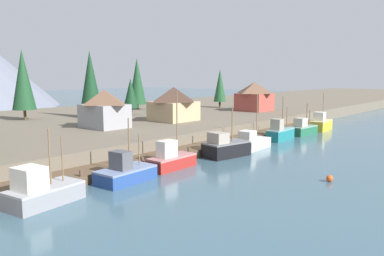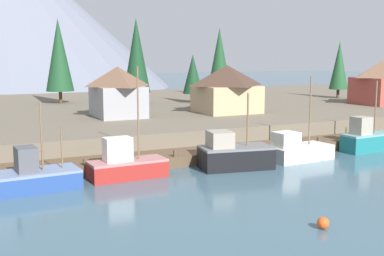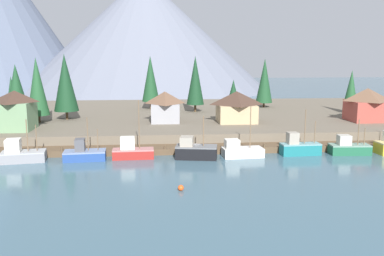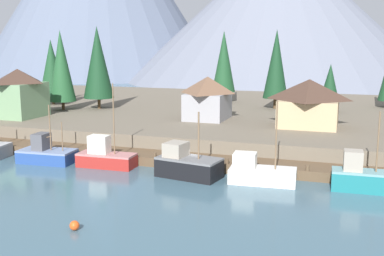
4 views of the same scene
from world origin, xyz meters
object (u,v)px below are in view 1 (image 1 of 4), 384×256
object	(u,v)px
house_tan	(174,103)
conifer_back_left	(137,81)
fishing_boat_green	(303,129)
conifer_mid_right	(220,85)
conifer_near_left	(23,80)
fishing_boat_blue	(125,172)
fishing_boat_black	(225,147)
house_red	(254,96)
conifer_back_right	(131,93)
house_grey	(104,108)
channel_buoy	(330,178)
fishing_boat_yellow	(321,124)
fishing_boat_grey	(41,191)
fishing_boat_red	(171,159)
fishing_boat_teal	(280,133)
fishing_boat_white	(252,142)
conifer_centre	(90,80)

from	to	relation	value
house_tan	conifer_back_left	size ratio (longest dim) A/B	0.63
fishing_boat_green	conifer_mid_right	bearing A→B (deg)	68.52
conifer_near_left	conifer_back_left	xyz separation A→B (m)	(28.61, 1.12, -0.68)
fishing_boat_blue	fishing_boat_black	distance (m)	16.81
fishing_boat_green	house_red	world-z (taller)	house_red
fishing_boat_green	conifer_back_right	xyz separation A→B (m)	(-12.85, 32.38, 5.89)
fishing_boat_green	house_grey	size ratio (longest dim) A/B	0.90
house_grey	channel_buoy	bearing A→B (deg)	-88.29
fishing_boat_yellow	house_grey	size ratio (longest dim) A/B	1.03
fishing_boat_grey	house_red	bearing A→B (deg)	7.88
house_red	conifer_near_left	size ratio (longest dim) A/B	0.57
fishing_boat_red	fishing_boat_teal	distance (m)	26.32
fishing_boat_white	conifer_mid_right	world-z (taller)	conifer_mid_right
fishing_boat_white	fishing_boat_green	size ratio (longest dim) A/B	1.24
house_tan	fishing_boat_white	bearing A→B (deg)	-98.52
conifer_near_left	channel_buoy	xyz separation A→B (m)	(4.14, -55.99, -9.57)
fishing_boat_red	conifer_back_left	bearing A→B (deg)	50.85
fishing_boat_blue	conifer_near_left	world-z (taller)	conifer_near_left
fishing_boat_white	house_red	world-z (taller)	house_red
fishing_boat_grey	fishing_boat_red	world-z (taller)	fishing_boat_red
conifer_mid_right	conifer_back_right	xyz separation A→B (m)	(-26.52, 3.40, -1.17)
fishing_boat_black	conifer_mid_right	xyz separation A→B (m)	(38.38, 29.59, 6.91)
fishing_boat_grey	fishing_boat_white	world-z (taller)	fishing_boat_white
house_tan	house_red	size ratio (longest dim) A/B	1.05
fishing_boat_teal	house_tan	world-z (taller)	house_tan
conifer_back_right	fishing_boat_teal	bearing A→B (deg)	-81.50
fishing_boat_grey	house_tan	size ratio (longest dim) A/B	0.86
fishing_boat_black	house_tan	size ratio (longest dim) A/B	0.87
fishing_boat_black	conifer_near_left	size ratio (longest dim) A/B	0.52
fishing_boat_green	fishing_boat_yellow	bearing A→B (deg)	2.47
conifer_near_left	conifer_centre	world-z (taller)	conifer_near_left
fishing_boat_black	conifer_centre	bearing A→B (deg)	94.56
conifer_back_right	fishing_boat_green	bearing A→B (deg)	-68.36
fishing_boat_red	fishing_boat_green	bearing A→B (deg)	-2.28
fishing_boat_grey	conifer_mid_right	xyz separation A→B (m)	(64.33, 29.52, 6.93)
house_tan	conifer_centre	world-z (taller)	conifer_centre
house_red	fishing_boat_yellow	bearing A→B (deg)	-102.92
conifer_back_left	fishing_boat_red	bearing A→B (deg)	-127.15
fishing_boat_red	conifer_back_right	xyz separation A→B (m)	(21.51, 32.21, 5.85)
house_grey	conifer_mid_right	world-z (taller)	conifer_mid_right
fishing_boat_grey	fishing_boat_black	xyz separation A→B (m)	(25.95, -0.07, 0.03)
fishing_boat_white	conifer_mid_right	xyz separation A→B (m)	(31.21, 29.23, 7.16)
fishing_boat_white	conifer_back_right	size ratio (longest dim) A/B	1.06
fishing_boat_blue	conifer_mid_right	world-z (taller)	conifer_mid_right
conifer_back_right	conifer_centre	distance (m)	9.28
fishing_boat_yellow	conifer_back_left	bearing A→B (deg)	99.54
house_grey	conifer_centre	size ratio (longest dim) A/B	0.55
fishing_boat_black	fishing_boat_yellow	distance (m)	32.33
fishing_boat_white	house_grey	world-z (taller)	house_grey
fishing_boat_white	fishing_boat_green	world-z (taller)	fishing_boat_white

